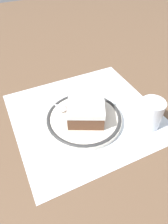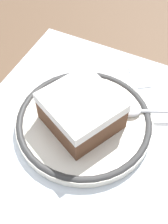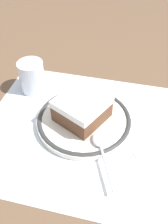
% 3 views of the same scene
% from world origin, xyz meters
% --- Properties ---
extents(ground_plane, '(2.40, 2.40, 0.00)m').
position_xyz_m(ground_plane, '(0.00, 0.00, 0.00)').
color(ground_plane, brown).
extents(placemat, '(0.41, 0.38, 0.00)m').
position_xyz_m(placemat, '(0.00, 0.00, 0.00)').
color(placemat, silver).
rests_on(placemat, ground_plane).
extents(plate, '(0.21, 0.21, 0.02)m').
position_xyz_m(plate, '(-0.01, -0.02, 0.01)').
color(plate, silver).
rests_on(plate, placemat).
extents(cake_slice, '(0.13, 0.13, 0.05)m').
position_xyz_m(cake_slice, '(-0.01, -0.02, 0.04)').
color(cake_slice, brown).
rests_on(cake_slice, plate).
extents(spoon, '(0.07, 0.13, 0.01)m').
position_xyz_m(spoon, '(-0.06, 0.05, 0.02)').
color(spoon, silver).
rests_on(spoon, plate).
extents(cup, '(0.06, 0.06, 0.08)m').
position_xyz_m(cup, '(0.14, -0.11, 0.04)').
color(cup, silver).
rests_on(cup, placemat).
extents(napkin, '(0.15, 0.13, 0.00)m').
position_xyz_m(napkin, '(-0.10, 0.11, 0.00)').
color(napkin, white).
rests_on(napkin, placemat).
extents(sugar_packet, '(0.06, 0.05, 0.01)m').
position_xyz_m(sugar_packet, '(-0.15, 0.02, 0.00)').
color(sugar_packet, white).
rests_on(sugar_packet, placemat).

